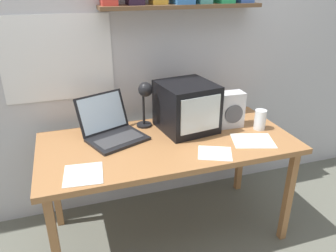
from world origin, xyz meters
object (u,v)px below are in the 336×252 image
at_px(desk_lamp, 145,96).
at_px(printed_handout, 83,174).
at_px(laptop, 111,127).
at_px(loose_paper_near_laptop, 215,153).
at_px(crt_monitor, 186,107).
at_px(space_heater, 230,110).
at_px(corner_desk, 168,149).
at_px(open_notebook, 253,141).
at_px(juice_glass, 260,121).

relative_size(desk_lamp, printed_handout, 1.40).
bearing_deg(printed_handout, laptop, 62.32).
relative_size(loose_paper_near_laptop, printed_handout, 1.05).
xyz_separation_m(crt_monitor, space_heater, (0.30, -0.05, -0.04)).
height_order(desk_lamp, space_heater, desk_lamp).
distance_m(laptop, printed_handout, 0.46).
bearing_deg(loose_paper_near_laptop, corner_desk, 130.11).
xyz_separation_m(space_heater, loose_paper_near_laptop, (-0.26, -0.33, -0.12)).
distance_m(corner_desk, open_notebook, 0.54).
bearing_deg(loose_paper_near_laptop, laptop, 142.56).
xyz_separation_m(juice_glass, space_heater, (-0.17, 0.11, 0.06)).
distance_m(space_heater, printed_handout, 1.07).
xyz_separation_m(desk_lamp, space_heater, (0.56, -0.14, -0.11)).
bearing_deg(corner_desk, open_notebook, -18.94).
bearing_deg(space_heater, laptop, 176.12).
distance_m(crt_monitor, space_heater, 0.31).
relative_size(juice_glass, loose_paper_near_laptop, 0.55).
bearing_deg(printed_handout, crt_monitor, 27.60).
height_order(space_heater, open_notebook, space_heater).
xyz_separation_m(open_notebook, printed_handout, (-1.04, -0.07, 0.00)).
bearing_deg(juice_glass, corner_desk, 177.76).
bearing_deg(corner_desk, desk_lamp, 110.89).
bearing_deg(loose_paper_near_laptop, juice_glass, 26.94).
bearing_deg(open_notebook, space_heater, 97.11).
height_order(corner_desk, printed_handout, printed_handout).
relative_size(laptop, loose_paper_near_laptop, 1.82).
height_order(corner_desk, open_notebook, open_notebook).
distance_m(space_heater, loose_paper_near_laptop, 0.44).
bearing_deg(open_notebook, juice_glass, 46.97).
relative_size(crt_monitor, laptop, 0.90).
xyz_separation_m(juice_glass, printed_handout, (-1.18, -0.21, -0.06)).
height_order(crt_monitor, loose_paper_near_laptop, crt_monitor).
height_order(laptop, juice_glass, laptop).
bearing_deg(crt_monitor, loose_paper_near_laptop, -93.15).
bearing_deg(corner_desk, laptop, 153.40).
bearing_deg(corner_desk, juice_glass, -2.24).
height_order(laptop, loose_paper_near_laptop, laptop).
bearing_deg(space_heater, loose_paper_near_laptop, -126.87).
height_order(corner_desk, crt_monitor, crt_monitor).
relative_size(crt_monitor, open_notebook, 1.33).
xyz_separation_m(corner_desk, space_heater, (0.47, 0.08, 0.18)).
xyz_separation_m(laptop, space_heater, (0.80, -0.08, 0.06)).
xyz_separation_m(loose_paper_near_laptop, printed_handout, (-0.75, 0.01, 0.00)).
bearing_deg(desk_lamp, loose_paper_near_laptop, -60.46).
xyz_separation_m(desk_lamp, loose_paper_near_laptop, (0.29, -0.47, -0.23)).
xyz_separation_m(space_heater, open_notebook, (0.03, -0.26, -0.12)).
bearing_deg(loose_paper_near_laptop, crt_monitor, 95.20).
distance_m(corner_desk, crt_monitor, 0.31).
distance_m(juice_glass, loose_paper_near_laptop, 0.49).
distance_m(desk_lamp, printed_handout, 0.69).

